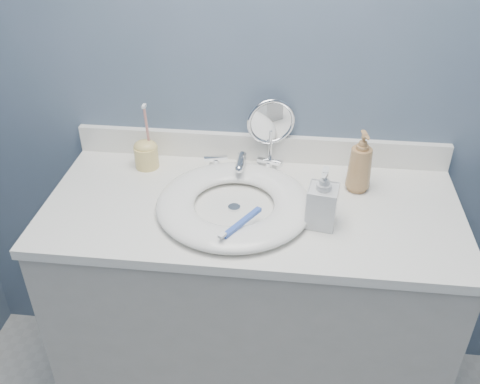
# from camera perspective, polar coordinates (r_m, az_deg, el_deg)

# --- Properties ---
(back_wall) EXTENTS (2.20, 0.02, 2.40)m
(back_wall) POSITION_cam_1_polar(r_m,az_deg,el_deg) (1.67, 2.37, 13.27)
(back_wall) COLOR #4D5F74
(back_wall) RESTS_ON ground
(vanity_cabinet) EXTENTS (1.20, 0.55, 0.85)m
(vanity_cabinet) POSITION_cam_1_polar(r_m,az_deg,el_deg) (1.87, 1.13, -12.78)
(vanity_cabinet) COLOR #BAB2AA
(vanity_cabinet) RESTS_ON ground
(countertop) EXTENTS (1.22, 0.57, 0.03)m
(countertop) POSITION_cam_1_polar(r_m,az_deg,el_deg) (1.58, 1.31, -1.74)
(countertop) COLOR white
(countertop) RESTS_ON vanity_cabinet
(backsplash) EXTENTS (1.22, 0.02, 0.09)m
(backsplash) POSITION_cam_1_polar(r_m,az_deg,el_deg) (1.77, 2.14, 4.77)
(backsplash) COLOR white
(backsplash) RESTS_ON countertop
(basin) EXTENTS (0.45, 0.45, 0.04)m
(basin) POSITION_cam_1_polar(r_m,az_deg,el_deg) (1.54, -0.63, -1.23)
(basin) COLOR white
(basin) RESTS_ON countertop
(drain) EXTENTS (0.04, 0.04, 0.01)m
(drain) POSITION_cam_1_polar(r_m,az_deg,el_deg) (1.55, -0.63, -1.68)
(drain) COLOR silver
(drain) RESTS_ON countertop
(faucet) EXTENTS (0.25, 0.13, 0.07)m
(faucet) POSITION_cam_1_polar(r_m,az_deg,el_deg) (1.70, 0.18, 2.79)
(faucet) COLOR silver
(faucet) RESTS_ON countertop
(makeup_mirror) EXTENTS (0.15, 0.09, 0.23)m
(makeup_mirror) POSITION_cam_1_polar(r_m,az_deg,el_deg) (1.71, 3.31, 6.69)
(makeup_mirror) COLOR silver
(makeup_mirror) RESTS_ON countertop
(soap_bottle_amber) EXTENTS (0.09, 0.09, 0.19)m
(soap_bottle_amber) POSITION_cam_1_polar(r_m,az_deg,el_deg) (1.63, 12.73, 3.19)
(soap_bottle_amber) COLOR #A4794A
(soap_bottle_amber) RESTS_ON countertop
(soap_bottle_clear) EXTENTS (0.09, 0.09, 0.18)m
(soap_bottle_clear) POSITION_cam_1_polar(r_m,az_deg,el_deg) (1.46, 8.82, -0.57)
(soap_bottle_clear) COLOR silver
(soap_bottle_clear) RESTS_ON countertop
(toothbrush_holder) EXTENTS (0.08, 0.08, 0.22)m
(toothbrush_holder) POSITION_cam_1_polar(r_m,az_deg,el_deg) (1.75, -9.98, 4.14)
(toothbrush_holder) COLOR #E8CC74
(toothbrush_holder) RESTS_ON countertop
(toothbrush_lying) EXTENTS (0.10, 0.16, 0.02)m
(toothbrush_lying) POSITION_cam_1_polar(r_m,az_deg,el_deg) (1.42, 0.09, -3.37)
(toothbrush_lying) COLOR blue
(toothbrush_lying) RESTS_ON basin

